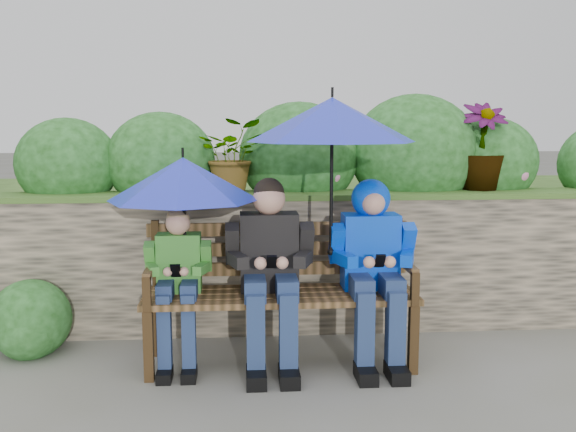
{
  "coord_description": "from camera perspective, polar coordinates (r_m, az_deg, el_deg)",
  "views": [
    {
      "loc": [
        -0.3,
        -3.94,
        1.54
      ],
      "look_at": [
        0.0,
        0.1,
        0.95
      ],
      "focal_mm": 40.0,
      "sensor_mm": 36.0,
      "label": 1
    }
  ],
  "objects": [
    {
      "name": "boy_middle",
      "position": [
        4.03,
        -1.62,
        -4.32
      ],
      "size": [
        0.55,
        0.64,
        1.2
      ],
      "color": "black",
      "rests_on": "ground"
    },
    {
      "name": "boy_left",
      "position": [
        4.08,
        -9.74,
        -5.38
      ],
      "size": [
        0.42,
        0.48,
        1.01
      ],
      "color": "#428936",
      "rests_on": "ground"
    },
    {
      "name": "boy_right",
      "position": [
        4.12,
        7.56,
        -3.55
      ],
      "size": [
        0.54,
        0.65,
        1.18
      ],
      "color": "#0021D9",
      "rests_on": "ground"
    },
    {
      "name": "umbrella_right",
      "position": [
        3.99,
        3.94,
        8.53
      ],
      "size": [
        1.05,
        1.05,
        1.05
      ],
      "color": "#1C2BC4",
      "rests_on": "ground"
    },
    {
      "name": "umbrella_left",
      "position": [
        4.03,
        -9.29,
        3.26
      ],
      "size": [
        0.95,
        0.95,
        0.7
      ],
      "color": "#1C2BC4",
      "rests_on": "ground"
    },
    {
      "name": "park_bench",
      "position": [
        4.16,
        -0.73,
        -5.95
      ],
      "size": [
        1.73,
        0.51,
        0.91
      ],
      "color": "#352412",
      "rests_on": "ground"
    },
    {
      "name": "garden_backdrop",
      "position": [
        5.6,
        -0.82,
        -0.8
      ],
      "size": [
        8.0,
        2.88,
        1.88
      ],
      "color": "#3D3A31",
      "rests_on": "ground"
    },
    {
      "name": "ground",
      "position": [
        4.24,
        0.1,
        -13.01
      ],
      "size": [
        60.0,
        60.0,
        0.0
      ],
      "primitive_type": "plane",
      "color": "#626152",
      "rests_on": "ground"
    }
  ]
}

